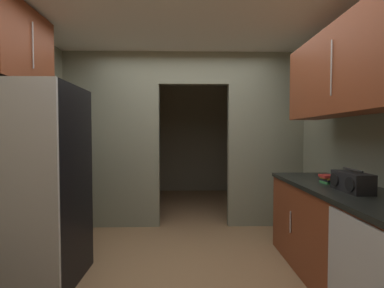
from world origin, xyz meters
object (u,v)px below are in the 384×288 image
object	(u,v)px
dishwasher	(353,283)
book_stack	(328,179)
refrigerator	(36,185)
boombox	(352,182)

from	to	relation	value
dishwasher	book_stack	world-z (taller)	book_stack
refrigerator	dishwasher	world-z (taller)	refrigerator
refrigerator	boombox	xyz separation A→B (m)	(2.73, -0.28, 0.07)
refrigerator	book_stack	distance (m)	2.74
refrigerator	book_stack	bearing A→B (deg)	1.84
boombox	book_stack	bearing A→B (deg)	89.41
boombox	book_stack	world-z (taller)	boombox
book_stack	dishwasher	bearing A→B (deg)	-109.05
boombox	book_stack	distance (m)	0.37
dishwasher	boombox	xyz separation A→B (m)	(0.29, 0.50, 0.56)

